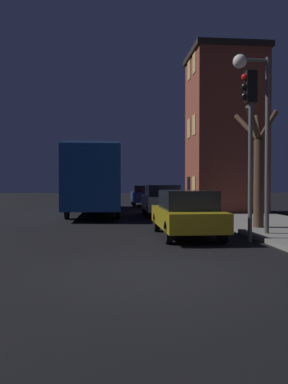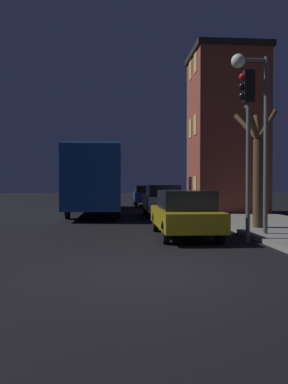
{
  "view_description": "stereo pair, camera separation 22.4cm",
  "coord_description": "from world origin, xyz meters",
  "px_view_note": "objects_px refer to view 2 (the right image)",
  "views": [
    {
      "loc": [
        -0.98,
        -7.09,
        1.69
      ],
      "look_at": [
        0.46,
        9.0,
        1.33
      ],
      "focal_mm": 35.0,
      "sensor_mm": 36.0,
      "label": 1
    },
    {
      "loc": [
        -0.75,
        -7.11,
        1.69
      ],
      "look_at": [
        0.46,
        9.0,
        1.33
      ],
      "focal_mm": 35.0,
      "sensor_mm": 36.0,
      "label": 2
    }
  ],
  "objects_px": {
    "traffic_light": "(247,121)",
    "bare_tree": "(257,162)",
    "bus": "(97,176)",
    "car_near_lane": "(184,213)",
    "car_mid_lane": "(162,200)",
    "car_far_lane": "(146,195)",
    "streetlamp": "(254,109)"
  },
  "relations": [
    {
      "from": "bare_tree",
      "to": "streetlamp",
      "type": "bearing_deg",
      "value": -113.88
    },
    {
      "from": "bus",
      "to": "traffic_light",
      "type": "bearing_deg",
      "value": -67.15
    },
    {
      "from": "bus",
      "to": "car_near_lane",
      "type": "distance_m",
      "value": 10.79
    },
    {
      "from": "traffic_light",
      "to": "car_mid_lane",
      "type": "bearing_deg",
      "value": 99.0
    },
    {
      "from": "streetlamp",
      "to": "bare_tree",
      "type": "distance_m",
      "value": 2.41
    },
    {
      "from": "streetlamp",
      "to": "bare_tree",
      "type": "relative_size",
      "value": 1.31
    },
    {
      "from": "bare_tree",
      "to": "car_mid_lane",
      "type": "xyz_separation_m",
      "value": [
        -2.65,
        6.0,
        -1.61
      ]
    },
    {
      "from": "bare_tree",
      "to": "car_far_lane",
      "type": "height_order",
      "value": "bare_tree"
    },
    {
      "from": "streetlamp",
      "to": "bus",
      "type": "relative_size",
      "value": 0.47
    },
    {
      "from": "streetlamp",
      "to": "car_far_lane",
      "type": "distance_m",
      "value": 17.17
    },
    {
      "from": "traffic_light",
      "to": "car_mid_lane",
      "type": "height_order",
      "value": "traffic_light"
    },
    {
      "from": "streetlamp",
      "to": "car_mid_lane",
      "type": "distance_m",
      "value": 8.52
    },
    {
      "from": "traffic_light",
      "to": "bare_tree",
      "type": "relative_size",
      "value": 1.16
    },
    {
      "from": "streetlamp",
      "to": "bare_tree",
      "type": "bearing_deg",
      "value": 66.12
    },
    {
      "from": "streetlamp",
      "to": "car_far_lane",
      "type": "height_order",
      "value": "streetlamp"
    },
    {
      "from": "streetlamp",
      "to": "traffic_light",
      "type": "distance_m",
      "value": 1.19
    },
    {
      "from": "car_mid_lane",
      "to": "car_far_lane",
      "type": "xyz_separation_m",
      "value": [
        -0.08,
        9.07,
        -0.03
      ]
    },
    {
      "from": "car_mid_lane",
      "to": "car_far_lane",
      "type": "bearing_deg",
      "value": 90.48
    },
    {
      "from": "bare_tree",
      "to": "car_near_lane",
      "type": "distance_m",
      "value": 3.57
    },
    {
      "from": "bare_tree",
      "to": "bus",
      "type": "height_order",
      "value": "bare_tree"
    },
    {
      "from": "traffic_light",
      "to": "bare_tree",
      "type": "distance_m",
      "value": 3.07
    },
    {
      "from": "car_near_lane",
      "to": "car_far_lane",
      "type": "xyz_separation_m",
      "value": [
        0.13,
        16.4,
        0.04
      ]
    },
    {
      "from": "traffic_light",
      "to": "bus",
      "type": "relative_size",
      "value": 0.41
    },
    {
      "from": "bus",
      "to": "car_near_lane",
      "type": "bearing_deg",
      "value": -72.28
    },
    {
      "from": "streetlamp",
      "to": "bare_tree",
      "type": "height_order",
      "value": "streetlamp"
    },
    {
      "from": "traffic_light",
      "to": "streetlamp",
      "type": "bearing_deg",
      "value": 59.23
    },
    {
      "from": "traffic_light",
      "to": "car_mid_lane",
      "type": "distance_m",
      "value": 9.09
    },
    {
      "from": "car_near_lane",
      "to": "car_mid_lane",
      "type": "height_order",
      "value": "car_mid_lane"
    },
    {
      "from": "streetlamp",
      "to": "car_near_lane",
      "type": "bearing_deg",
      "value": 170.57
    },
    {
      "from": "car_far_lane",
      "to": "traffic_light",
      "type": "bearing_deg",
      "value": -85.35
    },
    {
      "from": "streetlamp",
      "to": "car_far_lane",
      "type": "xyz_separation_m",
      "value": [
        -1.98,
        16.75,
        -3.21
      ]
    },
    {
      "from": "traffic_light",
      "to": "bare_tree",
      "type": "height_order",
      "value": "traffic_light"
    }
  ]
}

